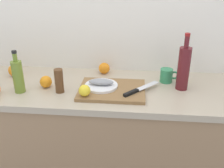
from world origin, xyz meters
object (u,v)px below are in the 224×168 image
object	(u,v)px
chef_knife	(137,90)
lemon_0	(85,91)
olive_oil_bottle	(18,76)
pepper_mill	(59,81)
wine_bottle	(184,68)
white_plate	(101,86)
orange_0	(14,70)
cutting_board	(112,90)
fish_fillet	(101,82)
coffee_mug_1	(167,76)

from	to	relation	value
chef_knife	lemon_0	bearing A→B (deg)	148.60
olive_oil_bottle	pepper_mill	xyz separation A→B (m)	(0.24, 0.02, -0.03)
chef_knife	olive_oil_bottle	bearing A→B (deg)	135.13
olive_oil_bottle	wine_bottle	world-z (taller)	wine_bottle
white_plate	lemon_0	size ratio (longest dim) A/B	3.01
lemon_0	pepper_mill	distance (m)	0.18
wine_bottle	orange_0	bearing A→B (deg)	175.08
chef_knife	orange_0	size ratio (longest dim) A/B	2.77
wine_bottle	white_plate	bearing A→B (deg)	-172.73
cutting_board	wine_bottle	bearing A→B (deg)	10.69
fish_fillet	orange_0	size ratio (longest dim) A/B	1.83
orange_0	wine_bottle	bearing A→B (deg)	-4.92
chef_knife	coffee_mug_1	distance (m)	0.28
lemon_0	coffee_mug_1	xyz separation A→B (m)	(0.49, 0.29, -0.01)
chef_knife	orange_0	bearing A→B (deg)	119.22
lemon_0	wine_bottle	size ratio (longest dim) A/B	0.19
white_plate	coffee_mug_1	xyz separation A→B (m)	(0.41, 0.16, 0.02)
fish_fillet	pepper_mill	xyz separation A→B (m)	(-0.25, -0.06, 0.02)
orange_0	chef_knife	bearing A→B (deg)	-13.53
olive_oil_bottle	wine_bottle	distance (m)	1.00
wine_bottle	coffee_mug_1	world-z (taller)	wine_bottle
white_plate	wine_bottle	world-z (taller)	wine_bottle
fish_fillet	coffee_mug_1	distance (m)	0.44
chef_knife	white_plate	bearing A→B (deg)	121.57
chef_knife	pepper_mill	size ratio (longest dim) A/B	1.57
coffee_mug_1	white_plate	bearing A→B (deg)	-158.95
chef_knife	coffee_mug_1	size ratio (longest dim) A/B	1.92
fish_fillet	wine_bottle	xyz separation A→B (m)	(0.50, 0.06, 0.09)
chef_knife	fish_fillet	bearing A→B (deg)	121.57
olive_oil_bottle	orange_0	distance (m)	0.28
lemon_0	wine_bottle	distance (m)	0.61
cutting_board	white_plate	size ratio (longest dim) A/B	1.97
chef_knife	olive_oil_bottle	distance (m)	0.72
cutting_board	wine_bottle	xyz separation A→B (m)	(0.43, 0.08, 0.13)
chef_knife	olive_oil_bottle	size ratio (longest dim) A/B	0.89
orange_0	pepper_mill	bearing A→B (deg)	-29.69
lemon_0	chef_knife	bearing A→B (deg)	15.85
white_plate	wine_bottle	distance (m)	0.51
fish_fillet	lemon_0	world-z (taller)	lemon_0
cutting_board	chef_knife	distance (m)	0.16
chef_knife	wine_bottle	distance (m)	0.32
cutting_board	fish_fillet	size ratio (longest dim) A/B	2.62
white_plate	coffee_mug_1	size ratio (longest dim) A/B	1.68
cutting_board	coffee_mug_1	distance (m)	0.39
cutting_board	lemon_0	xyz separation A→B (m)	(-0.15, -0.11, 0.04)
white_plate	chef_knife	world-z (taller)	chef_knife
chef_knife	lemon_0	xyz separation A→B (m)	(-0.30, -0.09, 0.02)
lemon_0	wine_bottle	bearing A→B (deg)	18.51
lemon_0	olive_oil_bottle	world-z (taller)	olive_oil_bottle
olive_oil_bottle	pepper_mill	bearing A→B (deg)	4.12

